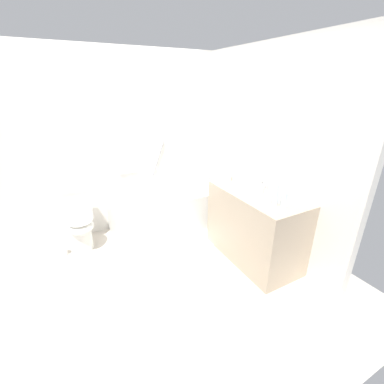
% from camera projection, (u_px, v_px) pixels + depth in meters
% --- Properties ---
extents(ground_plane, '(3.90, 3.90, 0.00)m').
position_uv_depth(ground_plane, '(156.00, 266.00, 3.10)').
color(ground_plane, beige).
extents(wall_back_tiled, '(3.30, 0.10, 2.48)m').
position_uv_depth(wall_back_tiled, '(120.00, 145.00, 3.61)').
color(wall_back_tiled, silver).
rests_on(wall_back_tiled, ground_plane).
extents(wall_right_mirror, '(0.10, 2.73, 2.48)m').
position_uv_depth(wall_right_mirror, '(262.00, 151.00, 3.27)').
color(wall_right_mirror, silver).
rests_on(wall_right_mirror, ground_plane).
extents(bathtub, '(1.68, 0.69, 1.27)m').
position_uv_depth(bathtub, '(168.00, 209.00, 3.88)').
color(bathtub, silver).
rests_on(bathtub, ground_plane).
extents(toilet, '(0.36, 0.50, 0.66)m').
position_uv_depth(toilet, '(80.00, 224.00, 3.34)').
color(toilet, white).
rests_on(toilet, ground_plane).
extents(vanity_counter, '(0.61, 1.18, 0.88)m').
position_uv_depth(vanity_counter, '(254.00, 226.00, 3.12)').
color(vanity_counter, tan).
rests_on(vanity_counter, ground_plane).
extents(sink_basin, '(0.34, 0.34, 0.06)m').
position_uv_depth(sink_basin, '(249.00, 187.00, 3.02)').
color(sink_basin, white).
rests_on(sink_basin, vanity_counter).
extents(sink_faucet, '(0.10, 0.15, 0.08)m').
position_uv_depth(sink_faucet, '(262.00, 184.00, 3.10)').
color(sink_faucet, '#B6B6BB').
rests_on(sink_faucet, vanity_counter).
extents(water_bottle_0, '(0.07, 0.07, 0.24)m').
position_uv_depth(water_bottle_0, '(236.00, 172.00, 3.26)').
color(water_bottle_0, silver).
rests_on(water_bottle_0, vanity_counter).
extents(water_bottle_1, '(0.06, 0.06, 0.23)m').
position_uv_depth(water_bottle_1, '(229.00, 172.00, 3.28)').
color(water_bottle_1, silver).
rests_on(water_bottle_1, vanity_counter).
extents(water_bottle_2, '(0.07, 0.07, 0.19)m').
position_uv_depth(water_bottle_2, '(284.00, 199.00, 2.58)').
color(water_bottle_2, silver).
rests_on(water_bottle_2, vanity_counter).
extents(water_bottle_3, '(0.06, 0.06, 0.25)m').
position_uv_depth(water_bottle_3, '(276.00, 194.00, 2.60)').
color(water_bottle_3, silver).
rests_on(water_bottle_3, vanity_counter).
extents(drinking_glass_0, '(0.08, 0.08, 0.08)m').
position_uv_depth(drinking_glass_0, '(270.00, 196.00, 2.76)').
color(drinking_glass_0, white).
rests_on(drinking_glass_0, vanity_counter).
extents(drinking_glass_1, '(0.06, 0.06, 0.10)m').
position_uv_depth(drinking_glass_1, '(239.00, 180.00, 3.20)').
color(drinking_glass_1, white).
rests_on(drinking_glass_1, vanity_counter).
extents(drinking_glass_2, '(0.06, 0.06, 0.10)m').
position_uv_depth(drinking_glass_2, '(280.00, 198.00, 2.68)').
color(drinking_glass_2, white).
rests_on(drinking_glass_2, vanity_counter).
extents(bath_mat, '(0.56, 0.40, 0.01)m').
position_uv_depth(bath_mat, '(193.00, 243.00, 3.55)').
color(bath_mat, white).
rests_on(bath_mat, ground_plane).
extents(toilet_paper_roll, '(0.11, 0.11, 0.13)m').
position_uv_depth(toilet_paper_roll, '(63.00, 251.00, 3.27)').
color(toilet_paper_roll, white).
rests_on(toilet_paper_roll, ground_plane).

